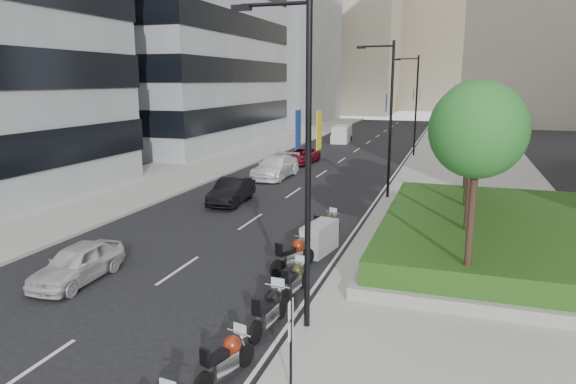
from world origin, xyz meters
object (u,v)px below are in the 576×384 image
at_px(motorcycle_5, 320,238).
at_px(car_c, 275,167).
at_px(motorcycle_1, 226,358).
at_px(motorcycle_3, 294,280).
at_px(lamp_post_2, 415,101).
at_px(parking_sign, 291,335).
at_px(motorcycle_4, 294,255).
at_px(lamp_post_1, 388,112).
at_px(lamp_post_0, 303,150).
at_px(car_a, 78,263).
at_px(delivery_van, 342,135).
at_px(car_b, 232,191).
at_px(motorcycle_6, 326,225).
at_px(car_d, 301,156).
at_px(motorcycle_2, 269,309).

height_order(motorcycle_5, car_c, car_c).
distance_m(motorcycle_1, motorcycle_5, 9.40).
distance_m(motorcycle_1, motorcycle_3, 5.06).
xyz_separation_m(lamp_post_2, parking_sign, (0.66, -38.00, -3.61)).
xyz_separation_m(motorcycle_4, car_c, (-6.81, 17.15, 0.17)).
distance_m(lamp_post_1, motorcycle_1, 20.43).
bearing_deg(lamp_post_0, motorcycle_1, -108.15).
relative_size(lamp_post_2, parking_sign, 3.60).
distance_m(parking_sign, motorcycle_5, 9.71).
bearing_deg(car_c, motorcycle_3, -67.01).
relative_size(motorcycle_4, car_a, 0.56).
bearing_deg(delivery_van, car_b, -92.83).
xyz_separation_m(motorcycle_6, car_d, (-7.02, 19.45, 0.08)).
relative_size(parking_sign, car_c, 0.46).
relative_size(motorcycle_3, car_a, 0.53).
bearing_deg(delivery_van, lamp_post_2, -50.01).
bearing_deg(motorcycle_6, car_a, 158.17).
height_order(lamp_post_0, car_c, lamp_post_0).
height_order(motorcycle_4, car_c, car_c).
bearing_deg(motorcycle_6, car_c, 48.87).
height_order(motorcycle_6, car_a, car_a).
bearing_deg(delivery_van, motorcycle_1, -84.42).
xyz_separation_m(lamp_post_1, motorcycle_5, (-1.20, -10.50, -4.45)).
bearing_deg(motorcycle_2, motorcycle_1, -176.73).
xyz_separation_m(lamp_post_2, motorcycle_1, (-0.95, -37.90, -4.52)).
height_order(lamp_post_0, parking_sign, lamp_post_0).
height_order(motorcycle_3, car_d, car_d).
bearing_deg(motorcycle_3, delivery_van, 16.43).
bearing_deg(motorcycle_3, lamp_post_0, -151.39).
bearing_deg(car_d, delivery_van, 93.15).
bearing_deg(motorcycle_1, lamp_post_2, 14.56).
bearing_deg(car_a, car_d, 88.19).
height_order(lamp_post_2, motorcycle_3, lamp_post_2).
relative_size(lamp_post_1, motorcycle_3, 4.39).
height_order(lamp_post_1, motorcycle_6, lamp_post_1).
relative_size(lamp_post_1, car_d, 1.93).
xyz_separation_m(motorcycle_4, delivery_van, (-6.93, 39.67, 0.25)).
bearing_deg(lamp_post_1, motorcycle_3, -93.46).
xyz_separation_m(motorcycle_1, car_a, (-7.44, 3.88, 0.12)).
bearing_deg(car_d, parking_sign, -70.70).
distance_m(motorcycle_3, car_b, 13.23).
bearing_deg(car_a, motorcycle_1, -29.53).
height_order(parking_sign, motorcycle_3, parking_sign).
xyz_separation_m(car_d, delivery_van, (-0.06, 15.88, 0.22)).
height_order(lamp_post_1, car_a, lamp_post_1).
height_order(car_c, delivery_van, delivery_van).
xyz_separation_m(motorcycle_2, car_c, (-7.54, 21.70, 0.18)).
bearing_deg(car_d, lamp_post_0, -70.27).
bearing_deg(motorcycle_5, parking_sign, -159.15).
relative_size(motorcycle_2, motorcycle_5, 1.05).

